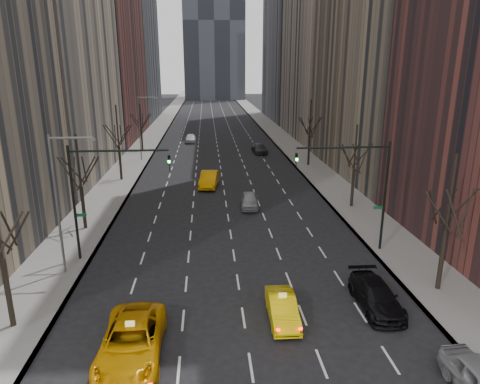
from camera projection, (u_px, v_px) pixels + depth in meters
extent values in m
plane|color=black|center=(251.00, 367.00, 19.32)|extent=(400.00, 400.00, 0.00)
cube|color=slate|center=(154.00, 134.00, 85.33)|extent=(4.50, 320.00, 0.15)
cube|color=slate|center=(275.00, 133.00, 87.16)|extent=(4.50, 320.00, 0.15)
cube|color=brown|center=(91.00, 13.00, 74.62)|extent=(14.00, 28.00, 44.00)
cylinder|color=black|center=(8.00, 293.00, 21.67)|extent=(0.28, 0.28, 3.78)
cylinder|color=black|center=(9.00, 229.00, 21.61)|extent=(0.42, 1.80, 2.52)
cylinder|color=black|center=(18.00, 233.00, 21.13)|extent=(1.74, 0.72, 2.52)
cylinder|color=black|center=(7.00, 240.00, 20.31)|extent=(1.46, 1.25, 2.52)
cylinder|color=black|center=(83.00, 207.00, 35.09)|extent=(0.28, 0.28, 3.57)
cylinder|color=black|center=(78.00, 161.00, 33.99)|extent=(0.16, 0.16, 4.25)
cylinder|color=black|center=(84.00, 169.00, 35.06)|extent=(0.42, 1.80, 2.52)
cylinder|color=black|center=(91.00, 171.00, 34.58)|extent=(1.74, 0.72, 2.52)
cylinder|color=black|center=(86.00, 173.00, 33.76)|extent=(1.46, 1.25, 2.52)
cylinder|color=black|center=(75.00, 174.00, 33.42)|extent=(0.42, 1.80, 2.52)
cylinder|color=black|center=(68.00, 173.00, 33.90)|extent=(1.74, 0.72, 2.52)
cylinder|color=black|center=(73.00, 170.00, 34.72)|extent=(1.46, 1.25, 2.52)
cylinder|color=black|center=(120.00, 163.00, 50.33)|extent=(0.28, 0.28, 3.99)
cylinder|color=black|center=(117.00, 126.00, 49.10)|extent=(0.16, 0.16, 4.75)
cylinder|color=black|center=(121.00, 135.00, 50.24)|extent=(0.42, 1.80, 2.52)
cylinder|color=black|center=(126.00, 135.00, 49.76)|extent=(1.74, 0.72, 2.52)
cylinder|color=black|center=(123.00, 136.00, 48.94)|extent=(1.46, 1.25, 2.52)
cylinder|color=black|center=(115.00, 137.00, 48.60)|extent=(0.42, 1.80, 2.52)
cylinder|color=black|center=(110.00, 136.00, 49.08)|extent=(1.74, 0.72, 2.52)
cylinder|color=black|center=(113.00, 135.00, 49.90)|extent=(1.46, 1.25, 2.52)
cylinder|color=black|center=(142.00, 140.00, 67.64)|extent=(0.28, 0.28, 3.36)
cylinder|color=black|center=(141.00, 117.00, 66.60)|extent=(0.16, 0.16, 4.00)
cylinder|color=black|center=(143.00, 121.00, 67.64)|extent=(0.42, 1.80, 2.52)
cylinder|color=black|center=(146.00, 122.00, 67.16)|extent=(1.74, 0.72, 2.52)
cylinder|color=black|center=(145.00, 122.00, 66.33)|extent=(1.46, 1.25, 2.52)
cylinder|color=black|center=(139.00, 123.00, 65.99)|extent=(0.42, 1.80, 2.52)
cylinder|color=black|center=(135.00, 122.00, 66.47)|extent=(1.74, 0.72, 2.52)
cylinder|color=black|center=(137.00, 121.00, 67.29)|extent=(1.46, 1.25, 2.52)
cylinder|color=black|center=(442.00, 260.00, 25.38)|extent=(0.28, 0.28, 3.78)
cylinder|color=black|center=(451.00, 193.00, 24.21)|extent=(0.16, 0.16, 4.50)
cylinder|color=black|center=(443.00, 205.00, 25.32)|extent=(0.42, 1.80, 2.52)
cylinder|color=black|center=(459.00, 208.00, 24.84)|extent=(1.74, 0.72, 2.52)
cylinder|color=black|center=(465.00, 213.00, 24.02)|extent=(1.46, 1.25, 2.52)
cylinder|color=black|center=(455.00, 215.00, 23.68)|extent=(0.42, 1.80, 2.52)
cylinder|color=black|center=(438.00, 212.00, 24.16)|extent=(1.74, 0.72, 2.52)
cylinder|color=black|center=(433.00, 207.00, 24.98)|extent=(1.46, 1.25, 2.52)
cylinder|color=black|center=(353.00, 188.00, 40.71)|extent=(0.28, 0.28, 3.57)
cylinder|color=black|center=(356.00, 147.00, 39.61)|extent=(0.16, 0.16, 4.25)
cylinder|color=black|center=(354.00, 155.00, 40.68)|extent=(0.42, 1.80, 2.52)
cylinder|color=black|center=(362.00, 156.00, 40.20)|extent=(1.74, 0.72, 2.52)
cylinder|color=black|center=(364.00, 158.00, 39.38)|extent=(1.46, 1.25, 2.52)
cylinder|color=black|center=(356.00, 159.00, 39.04)|extent=(0.42, 1.80, 2.52)
cylinder|color=black|center=(348.00, 158.00, 39.52)|extent=(1.74, 0.72, 2.52)
cylinder|color=black|center=(346.00, 156.00, 40.34)|extent=(1.46, 1.25, 2.52)
cylinder|color=black|center=(309.00, 150.00, 57.87)|extent=(0.28, 0.28, 3.99)
cylinder|color=black|center=(310.00, 118.00, 56.63)|extent=(0.16, 0.16, 4.75)
cylinder|color=black|center=(310.00, 126.00, 57.78)|extent=(0.42, 1.80, 2.52)
cylinder|color=black|center=(315.00, 126.00, 57.30)|extent=(1.74, 0.72, 2.52)
cylinder|color=black|center=(316.00, 127.00, 56.48)|extent=(1.46, 1.25, 2.52)
cylinder|color=black|center=(310.00, 127.00, 56.14)|extent=(0.42, 1.80, 2.52)
cylinder|color=black|center=(304.00, 127.00, 56.62)|extent=(1.74, 0.72, 2.52)
cylinder|color=black|center=(304.00, 126.00, 57.44)|extent=(1.46, 1.25, 2.52)
cylinder|color=black|center=(74.00, 204.00, 28.82)|extent=(0.18, 0.18, 8.00)
cylinder|color=black|center=(119.00, 151.00, 28.04)|extent=(6.50, 0.14, 0.14)
imported|color=black|center=(169.00, 163.00, 28.54)|extent=(0.18, 0.22, 1.10)
sphere|color=#0CFF33|center=(169.00, 162.00, 28.33)|extent=(0.20, 0.20, 0.20)
cube|color=#0C5926|center=(81.00, 215.00, 29.07)|extent=(0.70, 0.04, 0.22)
cylinder|color=black|center=(385.00, 197.00, 30.43)|extent=(0.18, 0.18, 8.00)
cylinder|color=black|center=(344.00, 147.00, 29.17)|extent=(6.50, 0.14, 0.14)
imported|color=black|center=(296.00, 161.00, 29.18)|extent=(0.18, 0.22, 1.10)
sphere|color=#0CFF33|center=(297.00, 160.00, 28.97)|extent=(0.20, 0.20, 0.20)
cube|color=#0C5926|center=(378.00, 207.00, 30.63)|extent=(0.70, 0.04, 0.22)
cylinder|color=slate|center=(57.00, 206.00, 26.73)|extent=(0.16, 0.16, 9.00)
cylinder|color=slate|center=(71.00, 138.00, 25.62)|extent=(2.60, 0.14, 0.14)
cube|color=slate|center=(91.00, 139.00, 25.73)|extent=(0.50, 0.22, 0.15)
cylinder|color=slate|center=(139.00, 129.00, 60.20)|extent=(0.16, 0.16, 9.00)
cylinder|color=slate|center=(147.00, 97.00, 59.09)|extent=(2.60, 0.14, 0.14)
cube|color=slate|center=(156.00, 98.00, 59.21)|extent=(0.50, 0.22, 0.15)
imported|color=orange|center=(131.00, 342.00, 19.74)|extent=(2.83, 6.09, 1.69)
imported|color=yellow|center=(282.00, 308.00, 22.78)|extent=(1.48, 4.12, 1.35)
imported|color=#999BA1|center=(250.00, 200.00, 41.07)|extent=(1.96, 4.20, 1.39)
imported|color=black|center=(376.00, 296.00, 23.93)|extent=(2.06, 5.01, 1.45)
imported|color=#FFA305|center=(209.00, 179.00, 48.17)|extent=(2.48, 5.42, 1.72)
imported|color=#2B2B30|center=(259.00, 149.00, 66.87)|extent=(2.32, 5.06, 1.43)
imported|color=white|center=(191.00, 138.00, 76.24)|extent=(1.84, 4.44, 1.51)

